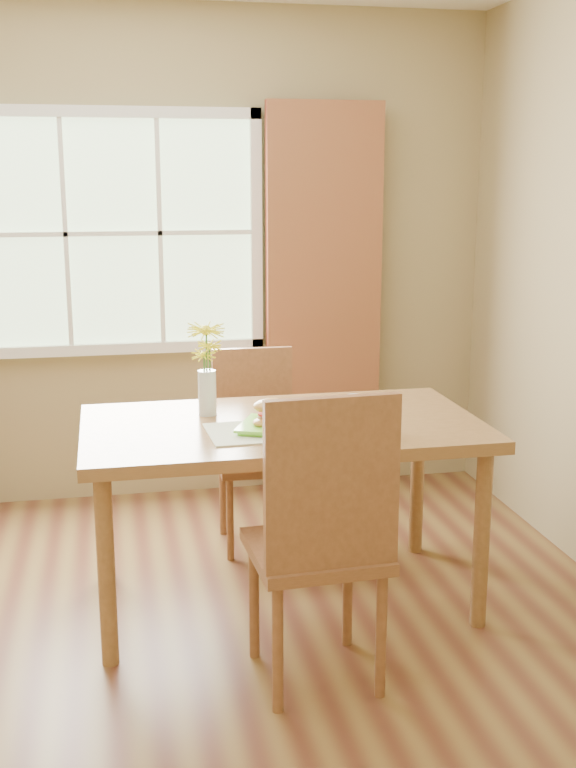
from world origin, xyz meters
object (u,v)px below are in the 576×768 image
Objects in this scene: chair_near at (323,531)px; flower_vase at (207,360)px; chair_far at (256,438)px; water_glass at (355,412)px; croissant_sandwich at (269,413)px; dining_table at (282,441)px.

flower_vase is at bearing 105.19° from chair_near.
chair_far is 2.42× the size of flower_vase.
chair_far is at bearing 60.81° from flower_vase.
chair_far reaches higher than water_glass.
croissant_sandwich is 0.45× the size of flower_vase.
flower_vase is at bearing -118.18° from chair_far.
flower_vase is (-0.29, -0.52, 0.51)m from chair_far.
flower_vase is at bearing 94.91° from croissant_sandwich.
chair_near is 1.15× the size of chair_far.
croissant_sandwich is (-0.08, -0.82, 0.35)m from chair_far.
dining_table is 4.14× the size of flower_vase.
dining_table is at bearing -31.53° from flower_vase.
croissant_sandwich is at bearing -124.20° from dining_table.
chair_near is 8.52× the size of water_glass.
water_glass is at bearing 61.93° from chair_near.
chair_far is at bearing 108.25° from water_glass.
flower_vase reaches higher than chair_far.
dining_table is 0.47m from flower_vase.
dining_table is 0.72m from chair_near.
chair_far is 7.43× the size of water_glass.
water_glass reaches higher than dining_table.
flower_vase is (-0.30, 0.90, 0.44)m from chair_near.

